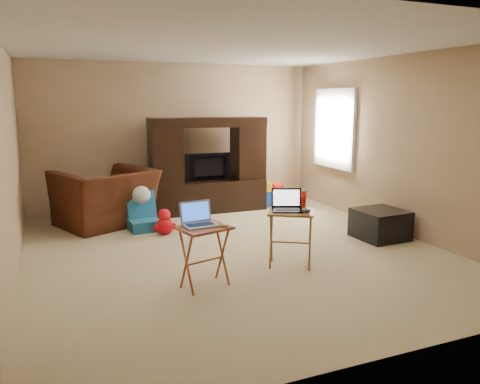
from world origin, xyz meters
name	(u,v)px	position (x,y,z in m)	size (l,w,h in m)	color
floor	(234,251)	(0.00, 0.00, 0.00)	(5.50, 5.50, 0.00)	beige
ceiling	(233,46)	(0.00, 0.00, 2.50)	(5.50, 5.50, 0.00)	silver
wall_back	(176,137)	(0.00, 2.75, 1.25)	(5.00, 5.00, 0.00)	tan
wall_front	(382,194)	(0.00, -2.75, 1.25)	(5.00, 5.00, 0.00)	tan
wall_left	(5,163)	(-2.50, 0.00, 1.25)	(5.50, 5.50, 0.00)	tan
wall_right	(398,145)	(2.50, 0.00, 1.25)	(5.50, 5.50, 0.00)	tan
window_pane	(335,129)	(2.48, 1.55, 1.40)	(1.20, 1.20, 0.00)	white
window_frame	(334,129)	(2.46, 1.55, 1.40)	(0.06, 1.14, 1.34)	white
entertainment_center	(208,165)	(0.40, 2.18, 0.80)	(1.95, 0.49, 1.60)	black
television	(209,167)	(0.40, 2.13, 0.77)	(0.81, 0.11, 0.47)	black
recliner	(106,198)	(-1.34, 1.91, 0.43)	(1.31, 1.14, 0.85)	#401D0D
child_rocker	(143,211)	(-0.86, 1.41, 0.28)	(0.42, 0.49, 0.57)	#17577F
plush_toy	(164,222)	(-0.64, 1.07, 0.19)	(0.34, 0.28, 0.38)	red
push_toy	(267,194)	(1.49, 2.14, 0.23)	(0.61, 0.44, 0.46)	blue
ottoman	(380,224)	(2.07, -0.24, 0.20)	(0.62, 0.62, 0.40)	black
tray_table_left	(205,257)	(-0.69, -0.95, 0.32)	(0.49, 0.39, 0.63)	#AD5329
tray_table_right	(291,239)	(0.40, -0.75, 0.33)	(0.50, 0.40, 0.65)	#A96529
laptop_left	(200,215)	(-0.72, -0.92, 0.75)	(0.33, 0.27, 0.24)	#A4A5A9
laptop_right	(287,201)	(0.36, -0.73, 0.77)	(0.34, 0.28, 0.24)	black
mouse_left	(225,224)	(-0.50, -1.02, 0.66)	(0.08, 0.13, 0.05)	silver
mouse_right	(307,210)	(0.53, -0.87, 0.68)	(0.08, 0.13, 0.05)	#403F44
water_bottle	(303,200)	(0.60, -0.67, 0.75)	(0.06, 0.06, 0.20)	red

